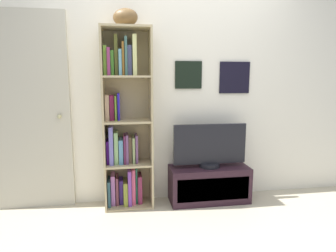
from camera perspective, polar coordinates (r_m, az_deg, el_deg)
back_wall at (r=3.20m, az=1.26°, el=6.13°), size 4.80×0.08×2.31m
bookshelf at (r=3.04m, az=-8.51°, el=-0.26°), size 0.49×0.30×1.83m
football at (r=3.02m, az=-8.31°, el=20.22°), size 0.29×0.25×0.17m
tv_stand at (r=3.28m, az=7.99°, el=-11.12°), size 0.86×0.34×0.39m
television at (r=3.16m, az=8.16°, el=-3.87°), size 0.79×0.22×0.47m
door at (r=3.25m, az=-26.10°, el=2.33°), size 0.88×0.09×1.99m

